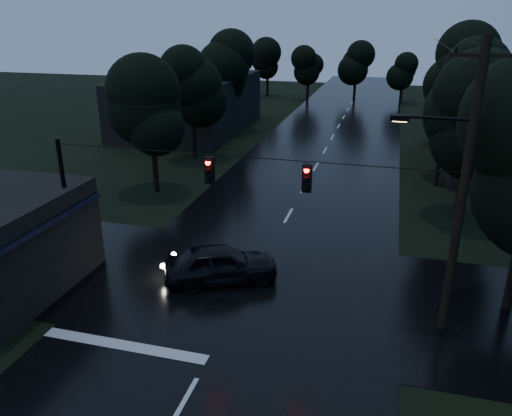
% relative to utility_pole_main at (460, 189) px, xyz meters
% --- Properties ---
extents(main_road, '(12.00, 120.00, 0.02)m').
position_rel_utility_pole_main_xyz_m(main_road, '(-7.41, 19.00, -5.26)').
color(main_road, black).
rests_on(main_road, ground).
extents(cross_street, '(60.00, 9.00, 0.02)m').
position_rel_utility_pole_main_xyz_m(cross_street, '(-7.41, 1.00, -5.26)').
color(cross_street, black).
rests_on(cross_street, ground).
extents(building_far_left, '(10.00, 16.00, 5.00)m').
position_rel_utility_pole_main_xyz_m(building_far_left, '(-21.41, 29.00, -2.76)').
color(building_far_left, black).
rests_on(building_far_left, ground).
extents(utility_pole_main, '(3.50, 0.30, 10.00)m').
position_rel_utility_pole_main_xyz_m(utility_pole_main, '(0.00, 0.00, 0.00)').
color(utility_pole_main, black).
rests_on(utility_pole_main, ground).
extents(utility_pole_far, '(2.00, 0.30, 7.50)m').
position_rel_utility_pole_main_xyz_m(utility_pole_far, '(0.89, 17.00, -1.38)').
color(utility_pole_far, black).
rests_on(utility_pole_far, ground).
extents(anchor_pole_left, '(0.18, 0.18, 6.00)m').
position_rel_utility_pole_main_xyz_m(anchor_pole_left, '(-14.91, 0.00, -2.26)').
color(anchor_pole_left, black).
rests_on(anchor_pole_left, ground).
extents(span_signals, '(15.00, 0.37, 1.12)m').
position_rel_utility_pole_main_xyz_m(span_signals, '(-6.85, -0.01, -0.01)').
color(span_signals, black).
rests_on(span_signals, ground).
extents(tree_left_a, '(3.92, 3.92, 8.26)m').
position_rel_utility_pole_main_xyz_m(tree_left_a, '(-16.41, 11.00, -0.02)').
color(tree_left_a, black).
rests_on(tree_left_a, ground).
extents(tree_left_b, '(4.20, 4.20, 8.85)m').
position_rel_utility_pole_main_xyz_m(tree_left_b, '(-17.01, 19.00, 0.36)').
color(tree_left_b, black).
rests_on(tree_left_b, ground).
extents(tree_left_c, '(4.48, 4.48, 9.44)m').
position_rel_utility_pole_main_xyz_m(tree_left_c, '(-17.61, 29.00, 0.74)').
color(tree_left_c, black).
rests_on(tree_left_c, ground).
extents(tree_right_a, '(4.20, 4.20, 8.85)m').
position_rel_utility_pole_main_xyz_m(tree_right_a, '(1.59, 11.00, 0.36)').
color(tree_right_a, black).
rests_on(tree_right_a, ground).
extents(tree_right_b, '(4.48, 4.48, 9.44)m').
position_rel_utility_pole_main_xyz_m(tree_right_b, '(2.19, 19.00, 0.74)').
color(tree_right_b, black).
rests_on(tree_right_b, ground).
extents(tree_right_c, '(4.76, 4.76, 10.03)m').
position_rel_utility_pole_main_xyz_m(tree_right_c, '(2.79, 29.00, 1.11)').
color(tree_right_c, black).
rests_on(tree_right_c, ground).
extents(car, '(5.07, 3.71, 1.61)m').
position_rel_utility_pole_main_xyz_m(car, '(-8.67, 1.12, -4.46)').
color(car, black).
rests_on(car, ground).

